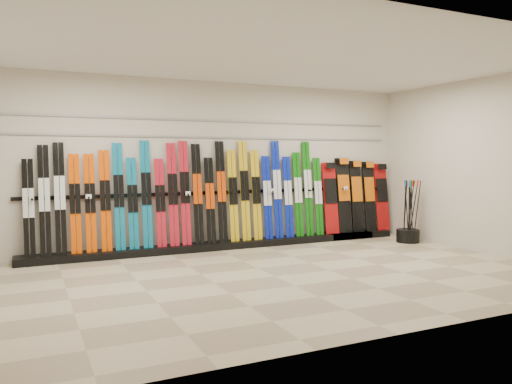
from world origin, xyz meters
name	(u,v)px	position (x,y,z in m)	size (l,w,h in m)	color
floor	(275,276)	(0.00, 0.00, 0.00)	(8.00, 8.00, 0.00)	gray
back_wall	(212,165)	(0.00, 2.50, 1.50)	(8.00, 8.00, 0.00)	beige
right_wall	(485,166)	(4.00, 0.00, 1.50)	(5.00, 5.00, 0.00)	beige
ceiling	(276,56)	(0.00, 0.00, 3.00)	(8.00, 8.00, 0.00)	silver
ski_rack_base	(229,245)	(0.22, 2.28, 0.06)	(8.00, 0.40, 0.12)	black
skis	(192,196)	(-0.44, 2.33, 0.96)	(5.37, 0.24, 1.83)	black
snowboards	(356,196)	(3.08, 2.35, 0.84)	(1.59, 0.23, 1.51)	#990C0C
pole_bin	(408,236)	(3.60, 1.39, 0.12)	(0.44, 0.44, 0.25)	black
ski_poles	(410,211)	(3.62, 1.37, 0.61)	(0.34, 0.33, 1.18)	black
slatwall_rail_0	(213,137)	(0.00, 2.48, 2.00)	(7.60, 0.02, 0.03)	gray
slatwall_rail_1	(212,121)	(0.00, 2.48, 2.30)	(7.60, 0.02, 0.03)	gray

